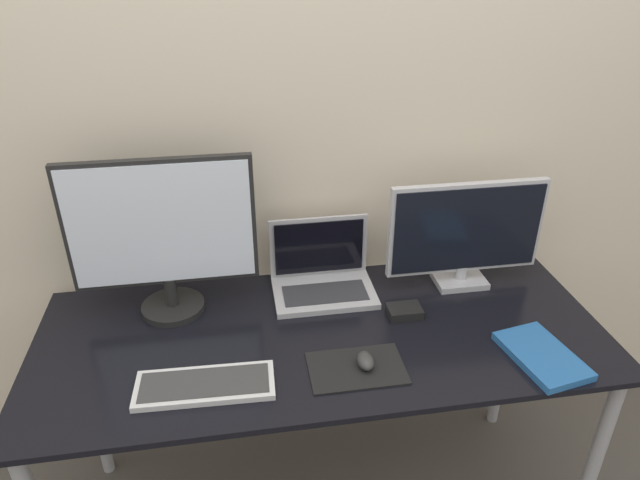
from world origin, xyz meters
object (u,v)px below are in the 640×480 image
at_px(monitor_left, 163,234).
at_px(mouse, 365,361).
at_px(keyboard, 205,385).
at_px(power_brick, 404,311).
at_px(monitor_right, 466,233).
at_px(laptop, 322,273).
at_px(book, 542,356).

distance_m(monitor_left, mouse, 0.66).
height_order(keyboard, mouse, mouse).
bearing_deg(keyboard, power_brick, 20.35).
xyz_separation_m(monitor_right, laptop, (-0.45, 0.04, -0.13)).
distance_m(laptop, keyboard, 0.54).
bearing_deg(monitor_left, monitor_right, 0.01).
relative_size(monitor_right, mouse, 7.11).
relative_size(keyboard, book, 1.33).
bearing_deg(mouse, monitor_left, 145.65).
bearing_deg(monitor_left, book, -21.72).
distance_m(laptop, book, 0.68).
height_order(monitor_left, monitor_right, monitor_left).
distance_m(laptop, power_brick, 0.29).
bearing_deg(keyboard, monitor_left, 105.37).
bearing_deg(book, monitor_right, 101.17).
relative_size(monitor_left, laptop, 1.67).
height_order(mouse, power_brick, mouse).
relative_size(laptop, book, 1.20).
height_order(monitor_left, mouse, monitor_left).
relative_size(monitor_left, mouse, 7.58).
height_order(laptop, power_brick, laptop).
height_order(monitor_right, book, monitor_right).
bearing_deg(monitor_right, keyboard, -156.09).
bearing_deg(book, power_brick, 140.77).
relative_size(monitor_right, laptop, 1.57).
bearing_deg(monitor_right, book, -78.83).
distance_m(keyboard, mouse, 0.41).
xyz_separation_m(keyboard, mouse, (0.41, 0.01, 0.01)).
bearing_deg(book, laptop, 140.35).
height_order(monitor_right, keyboard, monitor_right).
height_order(monitor_right, laptop, monitor_right).
relative_size(monitor_right, keyboard, 1.41).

